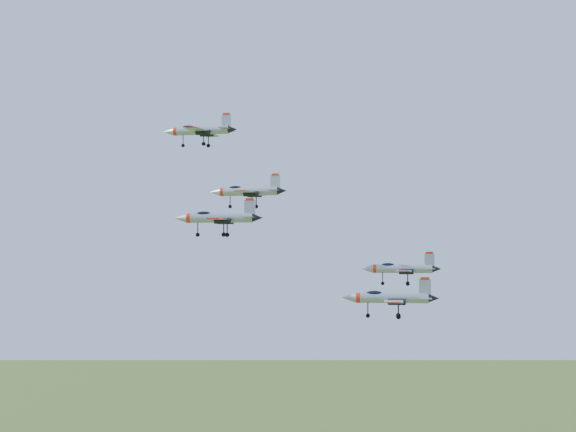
% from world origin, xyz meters
% --- Properties ---
extents(jet_lead, '(13.97, 11.65, 3.73)m').
position_xyz_m(jet_lead, '(-22.74, 7.09, 160.42)').
color(jet_lead, '#989DA3').
extents(jet_left_high, '(12.96, 10.78, 3.46)m').
position_xyz_m(jet_left_high, '(-8.86, -2.97, 148.54)').
color(jet_left_high, '#989DA3').
extents(jet_right_high, '(12.70, 10.74, 3.43)m').
position_xyz_m(jet_right_high, '(-6.52, -18.27, 143.74)').
color(jet_right_high, '#989DA3').
extents(jet_left_low, '(12.32, 10.40, 3.32)m').
position_xyz_m(jet_left_low, '(14.52, 3.02, 136.30)').
color(jet_left_low, '#989DA3').
extents(jet_right_low, '(12.59, 10.65, 3.40)m').
position_xyz_m(jet_right_low, '(17.82, -17.06, 133.02)').
color(jet_right_low, '#989DA3').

